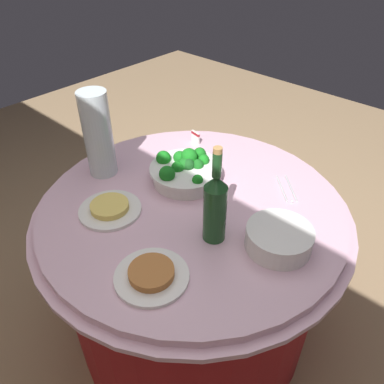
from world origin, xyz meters
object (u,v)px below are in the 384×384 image
object	(u,v)px
serving_tongs	(287,189)
label_placard_front	(196,137)
food_plate_peanuts	(152,275)
food_plate_noodles	(110,208)
plate_stack	(279,238)
decorative_fruit_vase	(99,138)
broccoli_bowl	(185,171)
wine_bottle	(215,206)

from	to	relation	value
serving_tongs	label_placard_front	world-z (taller)	label_placard_front
food_plate_peanuts	serving_tongs	bearing A→B (deg)	-96.04
food_plate_noodles	plate_stack	bearing A→B (deg)	-154.70
decorative_fruit_vase	serving_tongs	bearing A→B (deg)	-147.55
serving_tongs	food_plate_peanuts	distance (m)	0.64
broccoli_bowl	food_plate_noodles	xyz separation A→B (m)	(0.07, 0.32, -0.03)
plate_stack	label_placard_front	xyz separation A→B (m)	(0.63, -0.31, -0.00)
wine_bottle	food_plate_noodles	bearing A→B (deg)	22.70
food_plate_noodles	food_plate_peanuts	world-z (taller)	food_plate_peanuts
wine_bottle	decorative_fruit_vase	world-z (taller)	decorative_fruit_vase
wine_bottle	serving_tongs	bearing A→B (deg)	-96.52
broccoli_bowl	serving_tongs	xyz separation A→B (m)	(-0.33, -0.21, -0.04)
plate_stack	food_plate_noodles	size ratio (longest dim) A/B	0.95
food_plate_peanuts	label_placard_front	xyz separation A→B (m)	(0.43, -0.67, 0.02)
food_plate_noodles	decorative_fruit_vase	bearing A→B (deg)	-32.43
broccoli_bowl	label_placard_front	size ratio (longest dim) A/B	5.09
plate_stack	food_plate_peanuts	bearing A→B (deg)	60.51
wine_bottle	decorative_fruit_vase	size ratio (longest dim) A/B	0.99
plate_stack	wine_bottle	distance (m)	0.23
wine_bottle	plate_stack	bearing A→B (deg)	-149.87
plate_stack	serving_tongs	xyz separation A→B (m)	(0.13, -0.28, -0.03)
plate_stack	decorative_fruit_vase	distance (m)	0.77
broccoli_bowl	serving_tongs	bearing A→B (deg)	-147.52
food_plate_noodles	food_plate_peanuts	distance (m)	0.35
food_plate_peanuts	label_placard_front	size ratio (longest dim) A/B	4.00
broccoli_bowl	wine_bottle	distance (m)	0.34
food_plate_noodles	label_placard_front	distance (m)	0.57
label_placard_front	serving_tongs	bearing A→B (deg)	176.13
serving_tongs	food_plate_peanuts	world-z (taller)	food_plate_peanuts
wine_bottle	label_placard_front	xyz separation A→B (m)	(0.45, -0.41, -0.10)
broccoli_bowl	serving_tongs	size ratio (longest dim) A/B	1.93
decorative_fruit_vase	serving_tongs	size ratio (longest dim) A/B	2.34
label_placard_front	food_plate_peanuts	bearing A→B (deg)	122.75
plate_stack	wine_bottle	world-z (taller)	wine_bottle
serving_tongs	decorative_fruit_vase	bearing A→B (deg)	32.45
broccoli_bowl	food_plate_peanuts	xyz separation A→B (m)	(-0.26, 0.42, -0.03)
plate_stack	decorative_fruit_vase	bearing A→B (deg)	8.53
decorative_fruit_vase	label_placard_front	bearing A→B (deg)	-105.47
label_placard_front	food_plate_noodles	bearing A→B (deg)	100.14
food_plate_peanuts	decorative_fruit_vase	bearing A→B (deg)	-24.02
food_plate_peanuts	label_placard_front	world-z (taller)	label_placard_front
broccoli_bowl	decorative_fruit_vase	bearing A→B (deg)	32.41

